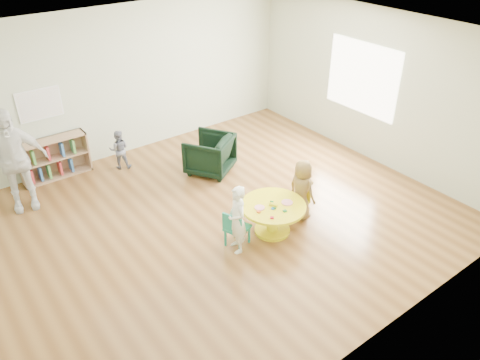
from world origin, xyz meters
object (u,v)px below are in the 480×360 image
(child_right, at_px, (302,190))
(kid_chair_left, at_px, (236,228))
(activity_table, at_px, (273,213))
(armchair, at_px, (210,154))
(toddler, at_px, (119,150))
(child_left, at_px, (237,220))
(kid_chair_right, at_px, (300,200))
(bookshelf, at_px, (53,158))
(adult_caretaker, at_px, (13,161))

(child_right, bearing_deg, kid_chair_left, 84.96)
(activity_table, relative_size, armchair, 1.24)
(kid_chair_left, relative_size, toddler, 0.78)
(kid_chair_left, distance_m, armchair, 2.22)
(child_left, height_order, toddler, child_left)
(activity_table, distance_m, kid_chair_right, 0.64)
(bookshelf, bearing_deg, toddler, -21.27)
(adult_caretaker, bearing_deg, child_left, -42.12)
(activity_table, relative_size, adult_caretaker, 0.57)
(activity_table, height_order, child_right, child_right)
(armchair, height_order, toddler, toddler)
(child_right, bearing_deg, toddler, 22.64)
(child_left, distance_m, toddler, 3.25)
(activity_table, bearing_deg, child_left, -178.76)
(activity_table, height_order, toddler, toddler)
(activity_table, distance_m, kid_chair_left, 0.65)
(armchair, bearing_deg, child_left, 33.37)
(bookshelf, height_order, armchair, bookshelf)
(bookshelf, relative_size, child_left, 1.15)
(armchair, height_order, child_left, child_left)
(kid_chair_right, relative_size, bookshelf, 0.43)
(child_left, relative_size, child_right, 1.05)
(kid_chair_left, height_order, adult_caretaker, adult_caretaker)
(activity_table, distance_m, armchair, 2.11)
(armchair, xyz_separation_m, child_right, (0.35, -2.04, 0.14))
(child_right, height_order, toddler, child_right)
(child_right, relative_size, adult_caretaker, 0.58)
(kid_chair_right, height_order, child_right, child_right)
(kid_chair_left, distance_m, bookshelf, 3.84)
(bookshelf, relative_size, adult_caretaker, 0.70)
(kid_chair_left, relative_size, kid_chair_right, 1.14)
(child_left, relative_size, toddler, 1.39)
(toddler, bearing_deg, activity_table, 133.93)
(armchair, distance_m, child_right, 2.08)
(kid_chair_right, bearing_deg, activity_table, 89.50)
(activity_table, bearing_deg, child_right, 4.19)
(bookshelf, bearing_deg, armchair, -33.43)
(kid_chair_left, height_order, bookshelf, bookshelf)
(toddler, bearing_deg, child_right, 143.62)
(kid_chair_left, xyz_separation_m, child_right, (1.26, -0.02, 0.18))
(activity_table, distance_m, toddler, 3.36)
(activity_table, relative_size, kid_chair_left, 1.67)
(toddler, xyz_separation_m, adult_caretaker, (-1.82, -0.27, 0.48))
(bookshelf, distance_m, toddler, 1.16)
(kid_chair_left, xyz_separation_m, adult_caretaker, (-2.16, 2.88, 0.55))
(kid_chair_right, xyz_separation_m, adult_caretaker, (-3.45, 2.86, 0.59))
(kid_chair_left, height_order, kid_chair_right, kid_chair_left)
(kid_chair_left, relative_size, armchair, 0.75)
(armchair, relative_size, child_right, 0.79)
(kid_chair_left, height_order, child_right, child_right)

